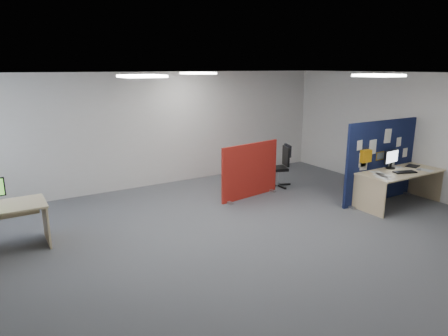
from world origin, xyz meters
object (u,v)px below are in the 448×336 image
navy_divider (381,161)px  office_chair (282,163)px  red_divider (250,171)px  main_desk (397,178)px  monitor_main (391,158)px

navy_divider → office_chair: navy_divider is taller
red_divider → office_chair: 1.15m
main_desk → office_chair: office_chair is taller
navy_divider → main_desk: bearing=-71.5°
navy_divider → office_chair: (-1.11, 1.91, -0.30)m
main_desk → navy_divider: bearing=108.5°
red_divider → main_desk: bearing=-49.3°
navy_divider → office_chair: bearing=120.1°
main_desk → office_chair: 2.57m
main_desk → monitor_main: bearing=90.0°
navy_divider → office_chair: 2.23m
navy_divider → red_divider: navy_divider is taller
office_chair → red_divider: bearing=-146.4°
navy_divider → red_divider: bearing=143.7°
main_desk → monitor_main: size_ratio=4.21×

